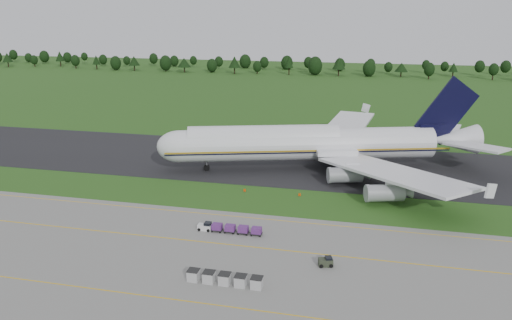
% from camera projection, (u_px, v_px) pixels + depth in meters
% --- Properties ---
extents(ground, '(600.00, 600.00, 0.00)m').
position_uv_depth(ground, '(237.00, 198.00, 106.66)').
color(ground, '#234C17').
rests_on(ground, ground).
extents(apron, '(300.00, 52.00, 0.06)m').
position_uv_depth(apron, '(178.00, 277.00, 74.91)').
color(apron, slate).
rests_on(apron, ground).
extents(taxiway, '(300.00, 40.00, 0.08)m').
position_uv_depth(taxiway, '(264.00, 161.00, 132.79)').
color(taxiway, black).
rests_on(taxiway, ground).
extents(apron_markings, '(300.00, 30.20, 0.01)m').
position_uv_depth(apron_markings, '(194.00, 255.00, 81.45)').
color(apron_markings, gold).
rests_on(apron_markings, apron).
extents(tree_line, '(528.01, 21.76, 11.87)m').
position_uv_depth(tree_line, '(333.00, 66.00, 307.91)').
color(tree_line, black).
rests_on(tree_line, ground).
extents(aircraft, '(81.77, 76.62, 23.07)m').
position_uv_depth(aircraft, '(313.00, 143.00, 124.81)').
color(aircraft, silver).
rests_on(aircraft, ground).
extents(baggage_train, '(11.90, 1.52, 1.46)m').
position_uv_depth(baggage_train, '(229.00, 228.00, 89.57)').
color(baggage_train, silver).
rests_on(baggage_train, apron).
extents(utility_cart, '(2.48, 1.87, 1.21)m').
position_uv_depth(utility_cart, '(326.00, 262.00, 77.83)').
color(utility_cart, '#2A3122').
rests_on(utility_cart, apron).
extents(uld_row, '(11.30, 1.70, 1.68)m').
position_uv_depth(uld_row, '(225.00, 279.00, 72.57)').
color(uld_row, '#A7A7A7').
rests_on(uld_row, apron).
extents(edge_markers, '(12.72, 0.30, 0.60)m').
position_uv_depth(edge_markers, '(272.00, 193.00, 108.86)').
color(edge_markers, '#DC4206').
rests_on(edge_markers, ground).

